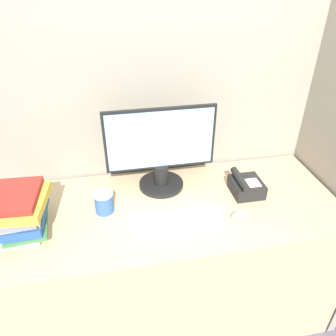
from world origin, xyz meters
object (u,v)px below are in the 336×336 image
monitor (161,152)px  keyboard (176,222)px  book_stack (20,211)px  mouse (240,215)px  desk_telephone (246,186)px  coffee_cup (104,202)px

monitor → keyboard: 0.36m
monitor → book_stack: (-0.65, -0.21, -0.10)m
monitor → mouse: (0.31, -0.32, -0.19)m
mouse → desk_telephone: desk_telephone is taller
book_stack → monitor: bearing=18.0°
mouse → coffee_cup: coffee_cup is taller
coffee_cup → book_stack: (-0.35, -0.06, 0.05)m
book_stack → desk_telephone: 1.07m
book_stack → desk_telephone: book_stack is taller
mouse → book_stack: book_stack is taller
book_stack → coffee_cup: bearing=9.0°
coffee_cup → book_stack: 0.36m
monitor → keyboard: (0.02, -0.31, -0.20)m
monitor → desk_telephone: monitor is taller
monitor → book_stack: size_ratio=1.76×
keyboard → book_stack: (-0.67, 0.09, 0.09)m
keyboard → desk_telephone: desk_telephone is taller
coffee_cup → book_stack: bearing=-171.0°
mouse → desk_telephone: size_ratio=0.42×
keyboard → book_stack: book_stack is taller
keyboard → desk_telephone: bearing=22.1°
monitor → mouse: bearing=-46.1°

